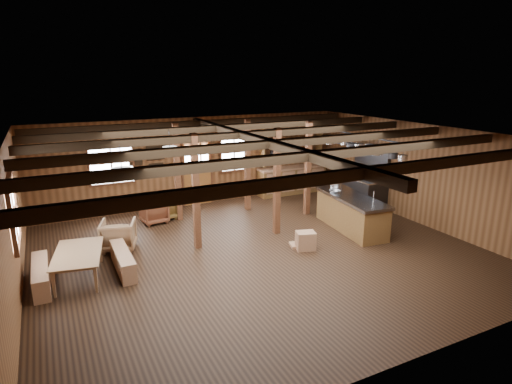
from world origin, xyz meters
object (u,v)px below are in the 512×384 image
kitchen_island (351,213)px  armchair_a (154,212)px  armchair_c (118,235)px  commercial_range (363,186)px  armchair_b (162,207)px  dining_table (81,265)px

kitchen_island → armchair_a: bearing=154.2°
kitchen_island → armchair_c: (-5.89, 1.41, -0.12)m
commercial_range → armchair_b: bearing=165.0°
armchair_a → armchair_b: armchair_b is taller
commercial_range → armchair_b: 6.30m
armchair_a → kitchen_island: bearing=141.4°
kitchen_island → armchair_c: size_ratio=3.24×
dining_table → armchair_c: 1.55m
dining_table → armchair_b: armchair_b is taller
armchair_b → armchair_c: bearing=44.2°
dining_table → armchair_c: armchair_c is taller
commercial_range → armchair_b: size_ratio=2.59×
commercial_range → armchair_a: 6.53m
commercial_range → armchair_b: (-6.08, 1.62, -0.29)m
kitchen_island → armchair_c: 6.05m
kitchen_island → dining_table: (-6.85, 0.19, -0.19)m
kitchen_island → armchair_a: (-4.67, 2.93, -0.16)m
commercial_range → dining_table: commercial_range is taller
commercial_range → armchair_a: bearing=167.8°
dining_table → armchair_a: (2.18, 2.74, 0.03)m
armchair_b → armchair_c: 2.32m
armchair_a → commercial_range: bearing=161.2°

